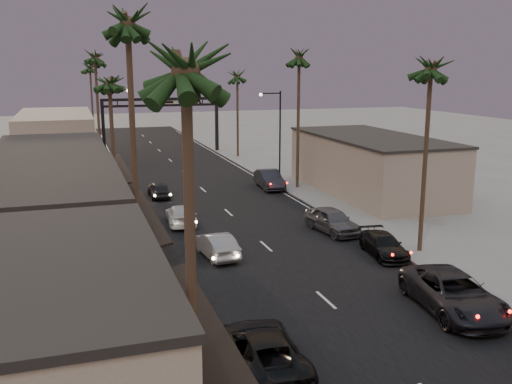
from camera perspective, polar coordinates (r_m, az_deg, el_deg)
ground at (r=47.41m, az=-3.71°, el=-1.22°), size 200.00×200.00×0.00m
road at (r=52.15m, az=-5.07°, el=0.01°), size 14.00×120.00×0.02m
sidewalk_left at (r=57.78m, az=-15.88°, el=0.85°), size 5.00×92.00×0.12m
sidewalk_right at (r=61.38m, az=2.11°, el=1.98°), size 5.00×92.00×0.12m
storefront_near at (r=18.74m, az=-22.02°, el=-15.08°), size 8.00×12.00×5.50m
storefront_mid at (r=31.85m, az=-20.45°, el=-3.65°), size 8.00×14.00×5.50m
storefront_far at (r=47.51m, az=-19.75°, el=1.18°), size 8.00×16.00×5.00m
storefront_dist at (r=70.18m, az=-19.34°, el=5.02°), size 8.00×20.00×6.00m
building_right at (r=52.06m, az=11.36°, el=2.59°), size 8.00×18.00×5.00m
arch at (r=75.74m, az=-9.46°, el=7.97°), size 15.20×0.40×7.27m
streetlight_right at (r=53.23m, az=2.13°, el=6.11°), size 2.13×0.30×9.00m
streetlight_left at (r=63.11m, az=-14.04°, el=6.73°), size 2.13×0.30×9.00m
palm_la at (r=13.96m, az=-7.09°, el=13.66°), size 3.20×3.20×13.20m
palm_lb at (r=26.92m, az=-12.76°, el=16.92°), size 3.20×3.20×15.20m
palm_lc at (r=40.78m, az=-14.49°, el=11.08°), size 3.20×3.20×12.20m
palm_ld at (r=59.77m, az=-15.84°, el=13.15°), size 3.20×3.20×14.20m
palm_ra at (r=34.91m, az=17.15°, el=12.38°), size 3.20×3.20×13.20m
palm_rb at (r=52.61m, az=4.35°, el=13.74°), size 3.20×3.20×14.20m
palm_rc at (r=71.51m, az=-1.88°, el=11.83°), size 3.20×3.20×12.20m
palm_far at (r=82.74m, az=-16.29°, el=12.10°), size 3.20×3.20×13.20m
oncoming_pickup at (r=22.14m, az=0.60°, el=-15.42°), size 2.87×5.78×1.57m
oncoming_silver at (r=34.29m, az=-4.00°, el=-5.30°), size 1.98×4.54×1.45m
oncoming_white at (r=41.54m, az=-7.53°, el=-2.27°), size 2.34×4.95×1.40m
oncoming_dgrey at (r=50.42m, az=-9.68°, el=0.24°), size 1.63×4.01×1.36m
curbside_near at (r=28.28m, az=19.15°, el=-9.54°), size 3.76×6.74×1.78m
curbside_black at (r=35.24m, az=12.65°, el=-5.20°), size 2.44×4.76×1.32m
curbside_grey at (r=39.47m, az=7.65°, el=-2.83°), size 2.66×5.18×1.69m
curbside_far at (r=53.35m, az=1.35°, el=1.27°), size 2.14×5.30×1.71m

